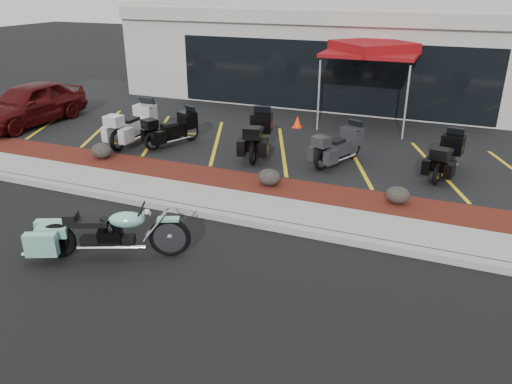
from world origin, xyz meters
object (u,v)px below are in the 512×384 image
at_px(touring_white, 148,117).
at_px(popup_canopy, 373,50).
at_px(traffic_cone, 297,122).
at_px(hero_cruiser, 169,232).
at_px(parked_car, 29,104).

distance_m(touring_white, popup_canopy, 7.78).
relative_size(traffic_cone, popup_canopy, 0.10).
distance_m(touring_white, traffic_cone, 5.03).
xyz_separation_m(hero_cruiser, popup_canopy, (1.70, 10.40, 2.18)).
xyz_separation_m(hero_cruiser, parked_car, (-9.22, 5.89, 0.36)).
height_order(hero_cruiser, parked_car, parked_car).
bearing_deg(hero_cruiser, parked_car, 123.85).
xyz_separation_m(touring_white, traffic_cone, (4.10, 2.89, -0.44)).
xyz_separation_m(touring_white, parked_car, (-4.70, -0.25, 0.09)).
distance_m(hero_cruiser, popup_canopy, 10.77).
bearing_deg(traffic_cone, popup_canopy, 32.95).
height_order(traffic_cone, popup_canopy, popup_canopy).
bearing_deg(traffic_cone, touring_white, -144.88).
distance_m(hero_cruiser, parked_car, 10.95).
height_order(parked_car, traffic_cone, parked_car).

